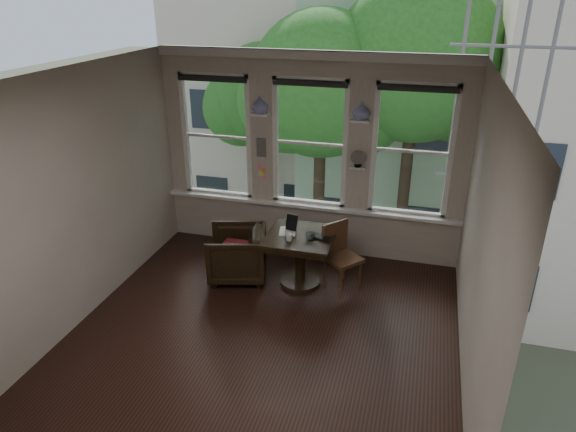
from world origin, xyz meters
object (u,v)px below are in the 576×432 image
(table, at_px, (300,259))
(mug, at_px, (289,237))
(side_chair_right, at_px, (343,258))
(armchair_left, at_px, (237,254))
(laptop, at_px, (319,239))

(table, height_order, mug, mug)
(side_chair_right, bearing_deg, armchair_left, 133.81)
(armchair_left, bearing_deg, laptop, 74.38)
(table, relative_size, laptop, 2.74)
(armchair_left, distance_m, side_chair_right, 1.49)
(mug, bearing_deg, side_chair_right, 18.93)
(side_chair_right, bearing_deg, laptop, 147.94)
(table, bearing_deg, laptop, -14.74)
(table, xyz_separation_m, laptop, (0.26, -0.07, 0.39))
(armchair_left, bearing_deg, mug, 64.83)
(armchair_left, height_order, laptop, laptop)
(table, height_order, armchair_left, table)
(side_chair_right, relative_size, mug, 8.54)
(side_chair_right, bearing_deg, mug, 149.09)
(table, bearing_deg, side_chair_right, 3.28)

